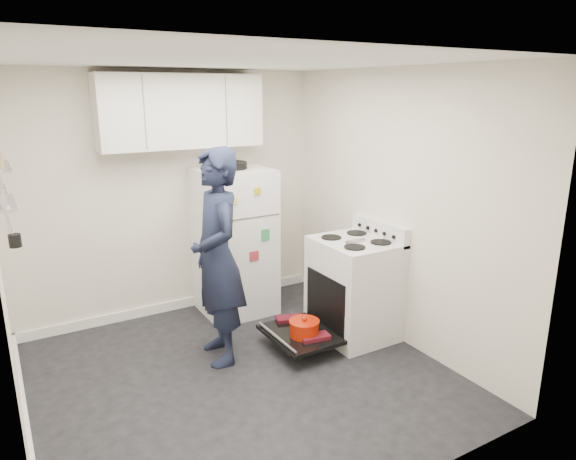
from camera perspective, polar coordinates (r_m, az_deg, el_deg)
room at (r=3.98m, az=-6.25°, el=-0.73°), size 3.21×3.21×2.51m
electric_range at (r=4.95m, az=7.22°, el=-6.53°), size 0.66×0.76×1.10m
open_oven_door at (r=4.75m, az=1.52°, el=-11.18°), size 0.55×0.72×0.22m
refrigerator at (r=5.39m, az=-5.98°, el=-1.22°), size 0.72×0.74×1.60m
upper_cabinets at (r=5.18m, az=-11.79°, el=12.79°), size 1.60×0.33×0.70m
wall_shelf_rack at (r=4.01m, az=-29.24°, el=4.38°), size 0.14×0.60×0.61m
person at (r=4.38m, az=-7.86°, el=-3.05°), size 0.52×0.73×1.86m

